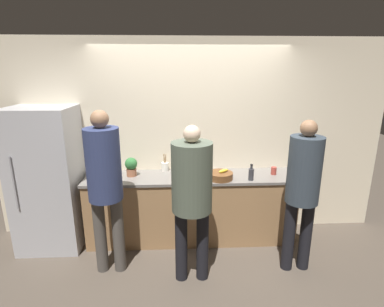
% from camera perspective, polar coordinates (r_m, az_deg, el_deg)
% --- Properties ---
extents(ground_plane, '(14.00, 14.00, 0.00)m').
position_cam_1_polar(ground_plane, '(3.96, 0.10, -18.09)').
color(ground_plane, '#4C4238').
extents(wall_back, '(5.20, 0.06, 2.60)m').
position_cam_1_polar(wall_back, '(4.02, -0.34, 2.75)').
color(wall_back, beige).
rests_on(wall_back, ground_plane).
extents(counter, '(2.69, 0.61, 0.89)m').
position_cam_1_polar(counter, '(4.03, -0.14, -10.12)').
color(counter, '#9E754C').
rests_on(counter, ground_plane).
extents(refrigerator, '(0.75, 0.68, 1.78)m').
position_cam_1_polar(refrigerator, '(4.12, -25.69, -4.43)').
color(refrigerator, '#B7B7BC').
rests_on(refrigerator, ground_plane).
extents(person_left, '(0.36, 0.36, 1.82)m').
position_cam_1_polar(person_left, '(3.27, -16.30, -4.69)').
color(person_left, '#4C4742').
rests_on(person_left, ground_plane).
extents(person_center, '(0.41, 0.41, 1.70)m').
position_cam_1_polar(person_center, '(3.03, -0.02, -6.74)').
color(person_center, black).
rests_on(person_center, ground_plane).
extents(person_right, '(0.35, 0.35, 1.72)m').
position_cam_1_polar(person_right, '(3.41, 20.35, -5.54)').
color(person_right, black).
rests_on(person_right, ground_plane).
extents(fruit_bowl, '(0.31, 0.31, 0.13)m').
position_cam_1_polar(fruit_bowl, '(3.74, 5.44, -4.20)').
color(fruit_bowl, brown).
rests_on(fruit_bowl, counter).
extents(utensil_crock, '(0.10, 0.10, 0.23)m').
position_cam_1_polar(utensil_crock, '(4.02, -5.16, -2.43)').
color(utensil_crock, silver).
rests_on(utensil_crock, counter).
extents(bottle_green, '(0.06, 0.06, 0.16)m').
position_cam_1_polar(bottle_green, '(3.98, -14.98, -3.15)').
color(bottle_green, '#236033').
rests_on(bottle_green, counter).
extents(bottle_dark, '(0.07, 0.07, 0.21)m').
position_cam_1_polar(bottle_dark, '(3.74, 11.20, -3.82)').
color(bottle_dark, '#333338').
rests_on(bottle_dark, counter).
extents(cup_red, '(0.07, 0.07, 0.10)m').
position_cam_1_polar(cup_red, '(4.02, 15.30, -3.18)').
color(cup_red, '#A33D33').
rests_on(cup_red, counter).
extents(potted_plant, '(0.16, 0.16, 0.24)m').
position_cam_1_polar(potted_plant, '(3.88, -11.50, -2.37)').
color(potted_plant, '#9E6042').
rests_on(potted_plant, counter).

